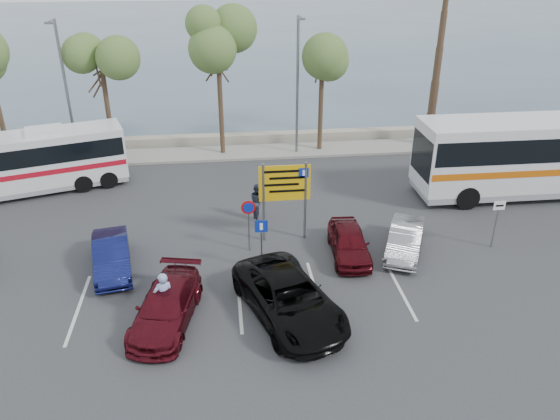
{
  "coord_description": "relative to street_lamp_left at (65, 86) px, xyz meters",
  "views": [
    {
      "loc": [
        -1.56,
        -17.68,
        12.01
      ],
      "look_at": [
        0.78,
        3.0,
        1.54
      ],
      "focal_mm": 35.0,
      "sensor_mm": 36.0,
      "label": 1
    }
  ],
  "objects": [
    {
      "name": "suv_black",
      "position": [
        10.5,
        -15.8,
        -3.84
      ],
      "size": [
        4.11,
        5.95,
        1.51
      ],
      "primitive_type": "imported",
      "rotation": [
        0.0,
        0.0,
        0.32
      ],
      "color": "black",
      "rests_on": "ground"
    },
    {
      "name": "car_silver_b",
      "position": [
        15.9,
        -12.02,
        -3.98
      ],
      "size": [
        2.71,
        3.98,
        1.24
      ],
      "primitive_type": "imported",
      "rotation": [
        0.0,
        0.0,
        -0.41
      ],
      "color": "gray",
      "rests_on": "ground"
    },
    {
      "name": "car_maroon",
      "position": [
        6.27,
        -15.65,
        -3.95
      ],
      "size": [
        2.71,
        4.73,
        1.29
      ],
      "primitive_type": "imported",
      "rotation": [
        0.0,
        0.0,
        -0.21
      ],
      "color": "#520D16",
      "rests_on": "ground"
    },
    {
      "name": "seawall",
      "position": [
        10.0,
        2.48,
        -4.3
      ],
      "size": [
        48.0,
        0.8,
        0.6
      ],
      "primitive_type": "cube",
      "color": "#A19480",
      "rests_on": "ground"
    },
    {
      "name": "street_lamp_right",
      "position": [
        13.0,
        0.0,
        0.0
      ],
      "size": [
        0.45,
        1.15,
        8.01
      ],
      "color": "slate",
      "rests_on": "kerb_strip"
    },
    {
      "name": "tree_right",
      "position": [
        14.5,
        0.48,
        1.57
      ],
      "size": [
        3.2,
        3.2,
        7.4
      ],
      "color": "#382619",
      "rests_on": "kerb_strip"
    },
    {
      "name": "kerb_strip",
      "position": [
        10.0,
        0.48,
        -4.52
      ],
      "size": [
        44.0,
        2.4,
        0.15
      ],
      "primitive_type": "cube",
      "color": "gray",
      "rests_on": "ground"
    },
    {
      "name": "car_blue",
      "position": [
        3.87,
        -12.02,
        -3.95
      ],
      "size": [
        2.07,
        4.14,
        1.3
      ],
      "primitive_type": "imported",
      "rotation": [
        0.0,
        0.0,
        0.18
      ],
      "color": "#0F1448",
      "rests_on": "ground"
    },
    {
      "name": "pedestrian_near",
      "position": [
        6.21,
        -15.52,
        -3.64
      ],
      "size": [
        0.82,
        0.68,
        1.91
      ],
      "primitive_type": "imported",
      "rotation": [
        0.0,
        0.0,
        3.52
      ],
      "color": "#8DA0CD",
      "rests_on": "ground"
    },
    {
      "name": "sign_taxi",
      "position": [
        19.8,
        -12.03,
        -3.18
      ],
      "size": [
        0.5,
        0.07,
        2.2
      ],
      "color": "slate",
      "rests_on": "ground"
    },
    {
      "name": "coach_bus_right",
      "position": [
        25.0,
        -7.02,
        -2.63
      ],
      "size": [
        13.64,
        2.94,
        4.25
      ],
      "color": "silver",
      "rests_on": "ground"
    },
    {
      "name": "lane_markings",
      "position": [
        8.86,
        -14.52,
        -4.6
      ],
      "size": [
        12.02,
        4.2,
        0.01
      ],
      "primitive_type": null,
      "color": "silver",
      "rests_on": "ground"
    },
    {
      "name": "street_lamp_left",
      "position": [
        0.0,
        0.0,
        0.0
      ],
      "size": [
        0.45,
        1.15,
        8.01
      ],
      "color": "slate",
      "rests_on": "kerb_strip"
    },
    {
      "name": "coach_bus_left",
      "position": [
        -2.0,
        -4.09,
        -3.05
      ],
      "size": [
        10.89,
        5.31,
        3.33
      ],
      "color": "silver",
      "rests_on": "ground"
    },
    {
      "name": "pedestrian_far",
      "position": [
        10.0,
        -8.24,
        -3.71
      ],
      "size": [
        0.87,
        1.01,
        1.79
      ],
      "primitive_type": "imported",
      "rotation": [
        0.0,
        0.0,
        1.83
      ],
      "color": "#313649",
      "rests_on": "ground"
    },
    {
      "name": "sign_parking",
      "position": [
        9.8,
        -12.73,
        -3.13
      ],
      "size": [
        0.5,
        0.07,
        2.25
      ],
      "color": "slate",
      "rests_on": "ground"
    },
    {
      "name": "car_red",
      "position": [
        13.5,
        -12.02,
        -3.96
      ],
      "size": [
        1.72,
        3.82,
        1.27
      ],
      "primitive_type": "imported",
      "rotation": [
        0.0,
        0.0,
        -0.06
      ],
      "color": "#4B0A11",
      "rests_on": "ground"
    },
    {
      "name": "tree_mid",
      "position": [
        8.5,
        0.48,
        2.06
      ],
      "size": [
        3.2,
        3.2,
        8.0
      ],
      "color": "#382619",
      "rests_on": "kerb_strip"
    },
    {
      "name": "sign_no_stop",
      "position": [
        9.4,
        -11.13,
        -3.02
      ],
      "size": [
        0.6,
        0.08,
        2.35
      ],
      "color": "slate",
      "rests_on": "ground"
    },
    {
      "name": "direction_sign",
      "position": [
        11.0,
        -10.32,
        -2.17
      ],
      "size": [
        2.2,
        0.12,
        3.6
      ],
      "color": "slate",
      "rests_on": "ground"
    },
    {
      "name": "ground",
      "position": [
        10.0,
        -13.52,
        -4.6
      ],
      "size": [
        120.0,
        120.0,
        0.0
      ],
      "primitive_type": "plane",
      "color": "#353538",
      "rests_on": "ground"
    },
    {
      "name": "tree_left",
      "position": [
        2.0,
        0.48,
        1.41
      ],
      "size": [
        3.2,
        3.2,
        7.2
      ],
      "color": "#382619",
      "rests_on": "kerb_strip"
    },
    {
      "name": "sea",
      "position": [
        10.0,
        46.48,
        -4.59
      ],
      "size": [
        140.0,
        140.0,
        0.0
      ],
      "primitive_type": "plane",
      "color": "#404E67",
      "rests_on": "ground"
    }
  ]
}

